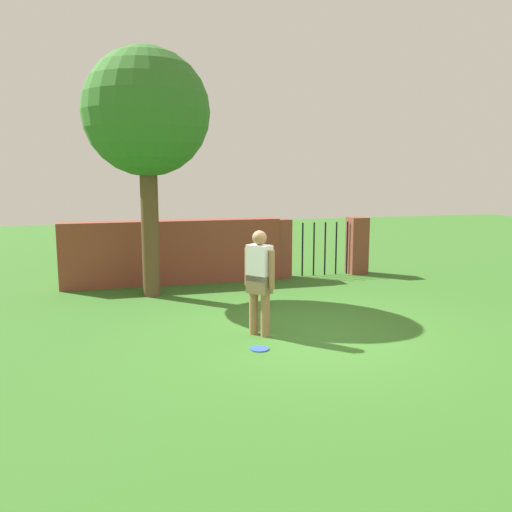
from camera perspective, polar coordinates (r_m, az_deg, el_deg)
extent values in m
plane|color=#336623|center=(8.28, 5.43, -8.41)|extent=(40.00, 40.00, 0.00)
cube|color=brown|center=(12.02, -8.95, 0.43)|extent=(4.89, 0.50, 1.43)
cylinder|color=brown|center=(10.76, -11.40, 3.49)|extent=(0.35, 0.35, 2.96)
sphere|color=#337028|center=(10.78, -11.76, 14.99)|extent=(2.47, 2.47, 2.47)
cylinder|color=#9E704C|center=(8.03, 1.01, -5.78)|extent=(0.14, 0.14, 0.85)
cylinder|color=#9E704C|center=(8.15, -0.26, -5.55)|extent=(0.14, 0.14, 0.85)
cube|color=olive|center=(8.00, 0.37, -3.06)|extent=(0.39, 0.42, 0.28)
cube|color=silver|center=(7.94, 0.38, -0.77)|extent=(0.39, 0.42, 0.55)
sphere|color=#9E704C|center=(7.89, 0.38, 1.99)|extent=(0.22, 0.22, 0.22)
cylinder|color=#9E704C|center=(7.83, 1.71, -1.47)|extent=(0.09, 0.09, 0.58)
cylinder|color=#9E704C|center=(8.09, -0.91, -1.13)|extent=(0.09, 0.09, 0.58)
cube|color=brown|center=(12.57, 2.65, 0.82)|extent=(0.44, 0.44, 1.40)
cube|color=brown|center=(13.33, 10.88, 1.14)|extent=(0.44, 0.44, 1.40)
cylinder|color=black|center=(12.66, 3.81, 0.64)|extent=(0.04, 0.04, 1.30)
cylinder|color=black|center=(12.76, 5.05, 0.69)|extent=(0.04, 0.04, 1.30)
cylinder|color=black|center=(12.87, 6.28, 0.74)|extent=(0.04, 0.04, 1.30)
cylinder|color=black|center=(12.98, 7.48, 0.79)|extent=(0.04, 0.04, 1.30)
cylinder|color=black|center=(13.10, 8.66, 0.84)|extent=(0.04, 0.04, 1.30)
cylinder|color=black|center=(13.22, 9.83, 0.88)|extent=(0.04, 0.04, 1.30)
cylinder|color=blue|center=(7.56, 0.36, -10.01)|extent=(0.27, 0.27, 0.02)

